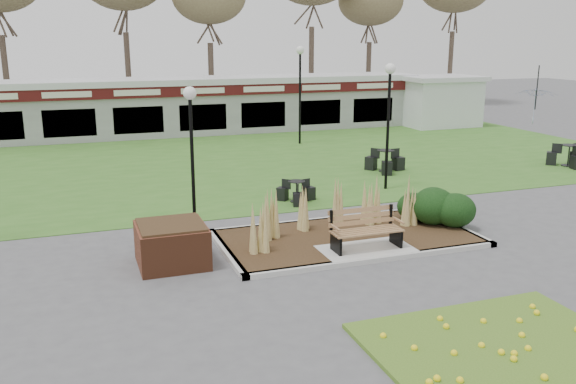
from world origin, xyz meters
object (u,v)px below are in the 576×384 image
object	(u,v)px
lamp_post_mid_right	(389,99)
bistro_set_d	(568,159)
patio_umbrella	(535,106)
bistro_set_c	(297,195)
service_hut	(439,100)
brick_planter	(172,244)
food_pavilion	(197,105)
bistro_set_b	(385,164)
lamp_post_far_right	(300,73)
lamp_post_near_left	(191,130)
park_bench	(365,229)

from	to	relation	value
lamp_post_mid_right	bistro_set_d	world-z (taller)	lamp_post_mid_right
lamp_post_mid_right	patio_umbrella	size ratio (longest dim) A/B	1.66
bistro_set_c	lamp_post_mid_right	bearing A→B (deg)	9.91
service_hut	lamp_post_mid_right	world-z (taller)	lamp_post_mid_right
brick_planter	food_pavilion	size ratio (longest dim) A/B	0.06
food_pavilion	patio_umbrella	size ratio (longest dim) A/B	9.87
service_hut	bistro_set_b	bearing A→B (deg)	-131.23
lamp_post_far_right	brick_planter	bearing A→B (deg)	-120.77
lamp_post_far_right	bistro_set_c	world-z (taller)	lamp_post_far_right
lamp_post_near_left	patio_umbrella	xyz separation A→B (m)	(19.51, 10.52, -1.21)
park_bench	bistro_set_c	distance (m)	4.76
brick_planter	bistro_set_c	size ratio (longest dim) A/B	1.25
bistro_set_c	bistro_set_d	size ratio (longest dim) A/B	0.78
lamp_post_far_right	bistro_set_d	distance (m)	12.08
brick_planter	bistro_set_b	bearing A→B (deg)	37.45
park_bench	brick_planter	distance (m)	4.47
bistro_set_b	park_bench	bearing A→B (deg)	-121.41
service_hut	bistro_set_d	size ratio (longest dim) A/B	2.86
food_pavilion	bistro_set_c	size ratio (longest dim) A/B	20.46
lamp_post_mid_right	food_pavilion	bearing A→B (deg)	103.50
bistro_set_c	service_hut	bearing A→B (deg)	44.02
service_hut	bistro_set_c	world-z (taller)	service_hut
lamp_post_mid_right	patio_umbrella	distance (m)	14.57
lamp_post_near_left	park_bench	bearing A→B (deg)	-31.80
park_bench	bistro_set_b	distance (m)	9.08
bistro_set_d	park_bench	bearing A→B (deg)	-152.53
service_hut	lamp_post_mid_right	bearing A→B (deg)	-129.01
food_pavilion	lamp_post_far_right	xyz separation A→B (m)	(3.88, -5.06, 1.84)
food_pavilion	lamp_post_mid_right	distance (m)	14.86
park_bench	bistro_set_c	bearing A→B (deg)	89.42
bistro_set_b	service_hut	bearing A→B (deg)	48.77
lamp_post_mid_right	lamp_post_far_right	world-z (taller)	lamp_post_far_right
lamp_post_near_left	lamp_post_far_right	xyz separation A→B (m)	(7.47, 12.43, 0.53)
service_hut	lamp_post_mid_right	xyz separation A→B (m)	(-10.05, -12.41, 1.57)
service_hut	bistro_set_d	bearing A→B (deg)	-97.42
service_hut	lamp_post_far_right	xyz separation A→B (m)	(-9.62, -3.10, 1.87)
lamp_post_near_left	lamp_post_far_right	distance (m)	14.51
brick_planter	food_pavilion	bearing A→B (deg)	76.94
bistro_set_b	bistro_set_d	size ratio (longest dim) A/B	0.99
service_hut	lamp_post_near_left	size ratio (longest dim) A/B	1.15
lamp_post_near_left	lamp_post_far_right	size ratio (longest dim) A/B	0.84
food_pavilion	lamp_post_near_left	world-z (taller)	lamp_post_near_left
lamp_post_far_right	bistro_set_c	distance (m)	11.06
park_bench	patio_umbrella	bearing A→B (deg)	38.70
park_bench	brick_planter	size ratio (longest dim) A/B	1.13
bistro_set_d	lamp_post_far_right	bearing A→B (deg)	133.98
park_bench	lamp_post_near_left	distance (m)	4.76
food_pavilion	lamp_post_mid_right	world-z (taller)	lamp_post_mid_right
lamp_post_near_left	lamp_post_mid_right	world-z (taller)	lamp_post_mid_right
lamp_post_mid_right	patio_umbrella	xyz separation A→B (m)	(12.47, 7.41, -1.45)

